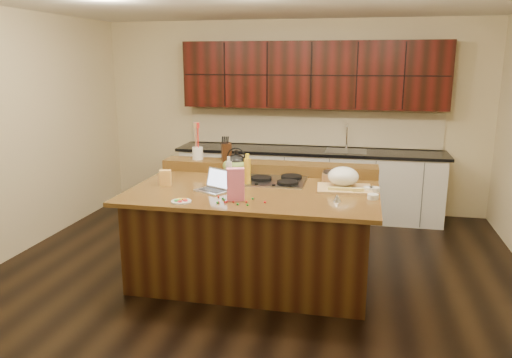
# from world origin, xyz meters

# --- Properties ---
(room) EXTENTS (5.52, 5.02, 2.72)m
(room) POSITION_xyz_m (0.00, 0.00, 1.35)
(room) COLOR black
(room) RESTS_ON ground
(island) EXTENTS (2.40, 1.60, 0.92)m
(island) POSITION_xyz_m (0.00, 0.00, 0.46)
(island) COLOR black
(island) RESTS_ON ground
(back_ledge) EXTENTS (2.40, 0.30, 0.12)m
(back_ledge) POSITION_xyz_m (0.00, 0.70, 0.98)
(back_ledge) COLOR black
(back_ledge) RESTS_ON island
(cooktop) EXTENTS (0.92, 0.52, 0.05)m
(cooktop) POSITION_xyz_m (0.00, 0.30, 0.94)
(cooktop) COLOR gray
(cooktop) RESTS_ON island
(back_counter) EXTENTS (3.70, 0.66, 2.40)m
(back_counter) POSITION_xyz_m (0.30, 2.23, 0.98)
(back_counter) COLOR silver
(back_counter) RESTS_ON ground
(kettle) EXTENTS (0.28, 0.28, 0.20)m
(kettle) POSITION_xyz_m (-0.30, 0.43, 1.07)
(kettle) COLOR black
(kettle) RESTS_ON cooktop
(green_bowl) EXTENTS (0.31, 0.31, 0.16)m
(green_bowl) POSITION_xyz_m (-0.30, 0.43, 1.05)
(green_bowl) COLOR olive
(green_bowl) RESTS_ON cooktop
(laptop) EXTENTS (0.37, 0.34, 0.21)m
(laptop) POSITION_xyz_m (-0.36, -0.17, 0.98)
(laptop) COLOR #B7B7BC
(laptop) RESTS_ON island
(oil_bottle) EXTENTS (0.09, 0.09, 0.27)m
(oil_bottle) POSITION_xyz_m (-0.10, 0.11, 1.06)
(oil_bottle) COLOR gold
(oil_bottle) RESTS_ON island
(vinegar_bottle) EXTENTS (0.08, 0.08, 0.25)m
(vinegar_bottle) POSITION_xyz_m (-0.27, 0.03, 1.04)
(vinegar_bottle) COLOR silver
(vinegar_bottle) RESTS_ON island
(wooden_tray) EXTENTS (0.55, 0.44, 0.21)m
(wooden_tray) POSITION_xyz_m (0.85, 0.17, 1.01)
(wooden_tray) COLOR tan
(wooden_tray) RESTS_ON island
(ramekin_a) EXTENTS (0.13, 0.13, 0.04)m
(ramekin_a) POSITION_xyz_m (1.13, -0.16, 0.94)
(ramekin_a) COLOR white
(ramekin_a) RESTS_ON island
(ramekin_b) EXTENTS (0.13, 0.13, 0.04)m
(ramekin_b) POSITION_xyz_m (1.15, 0.10, 0.94)
(ramekin_b) COLOR white
(ramekin_b) RESTS_ON island
(ramekin_c) EXTENTS (0.13, 0.13, 0.04)m
(ramekin_c) POSITION_xyz_m (1.09, 0.10, 0.94)
(ramekin_c) COLOR white
(ramekin_c) RESTS_ON island
(strainer_bowl) EXTENTS (0.31, 0.31, 0.09)m
(strainer_bowl) POSITION_xyz_m (0.74, 0.43, 0.97)
(strainer_bowl) COLOR #996B3F
(strainer_bowl) RESTS_ON island
(kitchen_timer) EXTENTS (0.09, 0.09, 0.07)m
(kitchen_timer) POSITION_xyz_m (0.82, -0.32, 0.96)
(kitchen_timer) COLOR silver
(kitchen_timer) RESTS_ON island
(pink_bag) EXTENTS (0.17, 0.12, 0.29)m
(pink_bag) POSITION_xyz_m (-0.08, -0.46, 1.07)
(pink_bag) COLOR pink
(pink_bag) RESTS_ON island
(candy_plate) EXTENTS (0.21, 0.21, 0.01)m
(candy_plate) POSITION_xyz_m (-0.53, -0.62, 0.93)
(candy_plate) COLOR white
(candy_plate) RESTS_ON island
(package_box) EXTENTS (0.13, 0.11, 0.16)m
(package_box) POSITION_xyz_m (-0.90, -0.09, 1.00)
(package_box) COLOR #F2B555
(package_box) RESTS_ON island
(utensil_crock) EXTENTS (0.15, 0.15, 0.14)m
(utensil_crock) POSITION_xyz_m (-0.82, 0.70, 1.11)
(utensil_crock) COLOR white
(utensil_crock) RESTS_ON back_ledge
(knife_block) EXTENTS (0.15, 0.19, 0.20)m
(knife_block) POSITION_xyz_m (-0.48, 0.70, 1.14)
(knife_block) COLOR black
(knife_block) RESTS_ON back_ledge
(gumdrop_0) EXTENTS (0.02, 0.02, 0.02)m
(gumdrop_0) POSITION_xyz_m (-0.07, -0.55, 0.93)
(gumdrop_0) COLOR red
(gumdrop_0) RESTS_ON island
(gumdrop_1) EXTENTS (0.02, 0.02, 0.02)m
(gumdrop_1) POSITION_xyz_m (0.07, -0.41, 0.93)
(gumdrop_1) COLOR #198C26
(gumdrop_1) RESTS_ON island
(gumdrop_2) EXTENTS (0.02, 0.02, 0.02)m
(gumdrop_2) POSITION_xyz_m (-0.14, -0.59, 0.93)
(gumdrop_2) COLOR red
(gumdrop_2) RESTS_ON island
(gumdrop_3) EXTENTS (0.02, 0.02, 0.02)m
(gumdrop_3) POSITION_xyz_m (-0.21, -0.60, 0.93)
(gumdrop_3) COLOR #198C26
(gumdrop_3) RESTS_ON island
(gumdrop_4) EXTENTS (0.02, 0.02, 0.02)m
(gumdrop_4) POSITION_xyz_m (-0.20, -0.58, 0.93)
(gumdrop_4) COLOR red
(gumdrop_4) RESTS_ON island
(gumdrop_5) EXTENTS (0.02, 0.02, 0.02)m
(gumdrop_5) POSITION_xyz_m (0.07, -0.62, 0.93)
(gumdrop_5) COLOR #198C26
(gumdrop_5) RESTS_ON island
(gumdrop_6) EXTENTS (0.02, 0.02, 0.02)m
(gumdrop_6) POSITION_xyz_m (-0.14, -0.56, 0.93)
(gumdrop_6) COLOR red
(gumdrop_6) RESTS_ON island
(gumdrop_7) EXTENTS (0.02, 0.02, 0.02)m
(gumdrop_7) POSITION_xyz_m (-0.20, -0.46, 0.93)
(gumdrop_7) COLOR #198C26
(gumdrop_7) RESTS_ON island
(gumdrop_8) EXTENTS (0.02, 0.02, 0.02)m
(gumdrop_8) POSITION_xyz_m (-0.25, -0.41, 0.93)
(gumdrop_8) COLOR red
(gumdrop_8) RESTS_ON island
(gumdrop_9) EXTENTS (0.02, 0.02, 0.02)m
(gumdrop_9) POSITION_xyz_m (-0.02, -0.61, 0.93)
(gumdrop_9) COLOR #198C26
(gumdrop_9) RESTS_ON island
(gumdrop_10) EXTENTS (0.02, 0.02, 0.02)m
(gumdrop_10) POSITION_xyz_m (0.04, -0.52, 0.93)
(gumdrop_10) COLOR red
(gumdrop_10) RESTS_ON island
(gumdrop_11) EXTENTS (0.02, 0.02, 0.02)m
(gumdrop_11) POSITION_xyz_m (-0.17, -0.51, 0.93)
(gumdrop_11) COLOR #198C26
(gumdrop_11) RESTS_ON island
(gumdrop_12) EXTENTS (0.02, 0.02, 0.02)m
(gumdrop_12) POSITION_xyz_m (0.20, -0.50, 0.93)
(gumdrop_12) COLOR red
(gumdrop_12) RESTS_ON island
(gumdrop_13) EXTENTS (0.02, 0.02, 0.02)m
(gumdrop_13) POSITION_xyz_m (-0.15, -0.41, 0.93)
(gumdrop_13) COLOR #198C26
(gumdrop_13) RESTS_ON island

